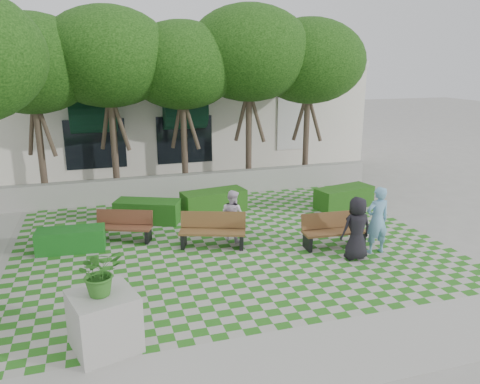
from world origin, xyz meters
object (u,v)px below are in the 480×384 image
object	(u,v)px
bench_east	(334,231)
hedge_midright	(214,202)
planter_front	(103,309)
person_blue	(377,220)
hedge_midleft	(148,211)
bench_west	(123,227)
hedge_east	(344,197)
person_white	(232,215)
bench_mid	(213,231)
hedge_west	(71,240)
person_dark	(357,228)

from	to	relation	value
bench_east	hedge_midright	distance (m)	4.77
planter_front	person_blue	bearing A→B (deg)	18.22
hedge_midright	person_blue	bearing A→B (deg)	-54.78
hedge_midleft	person_blue	size ratio (longest dim) A/B	1.10
bench_west	hedge_east	world-z (taller)	bench_west
person_white	hedge_midleft	bearing A→B (deg)	8.02
bench_west	hedge_east	distance (m)	7.95
hedge_midleft	planter_front	size ratio (longest dim) A/B	1.06
hedge_east	planter_front	distance (m)	10.71
bench_mid	hedge_midleft	bearing A→B (deg)	139.16
hedge_midleft	hedge_east	bearing A→B (deg)	-4.36
bench_east	hedge_west	xyz separation A→B (m)	(-7.21, 1.90, -0.14)
bench_mid	hedge_midleft	xyz separation A→B (m)	(-1.54, 2.71, -0.11)
hedge_midright	bench_east	bearing A→B (deg)	-58.11
bench_west	person_white	bearing A→B (deg)	4.95
person_dark	hedge_east	bearing A→B (deg)	-116.85
bench_mid	hedge_midleft	world-z (taller)	bench_mid
hedge_midright	hedge_east	bearing A→B (deg)	-10.56
hedge_midleft	person_white	world-z (taller)	person_white
hedge_midleft	hedge_west	distance (m)	2.97
person_dark	planter_front	bearing A→B (deg)	17.54
person_blue	hedge_east	bearing A→B (deg)	-107.50
bench_east	hedge_midleft	xyz separation A→B (m)	(-4.87, 3.72, -0.10)
hedge_west	bench_west	bearing A→B (deg)	13.84
hedge_midright	bench_west	bearing A→B (deg)	-150.93
bench_east	person_dark	world-z (taller)	person_dark
hedge_midright	person_dark	size ratio (longest dim) A/B	1.29
hedge_east	bench_west	bearing A→B (deg)	-173.33
hedge_midleft	hedge_west	world-z (taller)	hedge_midleft
bench_east	hedge_west	size ratio (longest dim) A/B	1.02
bench_west	person_dark	distance (m)	6.73
bench_mid	person_blue	distance (m)	4.60
bench_west	hedge_midright	xyz separation A→B (m)	(3.23, 1.79, -0.04)
hedge_east	person_dark	size ratio (longest dim) A/B	1.25
hedge_midright	hedge_midleft	world-z (taller)	hedge_midright
hedge_midright	person_dark	distance (m)	5.71
bench_east	bench_mid	bearing A→B (deg)	166.62
hedge_west	person_white	world-z (taller)	person_white
bench_mid	person_dark	world-z (taller)	person_dark
hedge_east	hedge_midleft	distance (m)	7.03
person_dark	person_white	world-z (taller)	person_dark
person_white	hedge_east	bearing A→B (deg)	-103.96
hedge_midright	person_blue	world-z (taller)	person_blue
hedge_east	hedge_west	size ratio (longest dim) A/B	1.17
bench_east	hedge_east	world-z (taller)	bench_east
person_blue	planter_front	bearing A→B (deg)	18.30
planter_front	person_white	world-z (taller)	planter_front
hedge_west	person_white	size ratio (longest dim) A/B	1.20
hedge_midleft	bench_east	bearing A→B (deg)	-37.38
hedge_east	person_dark	distance (m)	4.64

